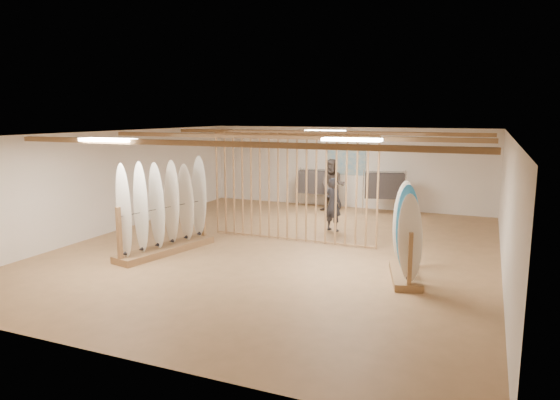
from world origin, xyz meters
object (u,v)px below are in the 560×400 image
at_px(shopper_a, 333,201).
at_px(rack_right, 406,248).
at_px(shopper_b, 333,182).
at_px(rack_left, 165,222).
at_px(clothing_rack_b, 384,186).
at_px(clothing_rack_a, 316,182).

bearing_deg(shopper_a, rack_right, 146.53).
bearing_deg(shopper_b, rack_left, -109.13).
distance_m(clothing_rack_b, shopper_b, 1.71).
distance_m(rack_right, clothing_rack_b, 6.58).
xyz_separation_m(clothing_rack_b, shopper_b, (-1.69, -0.21, 0.06)).
relative_size(shopper_a, shopper_b, 0.85).
xyz_separation_m(clothing_rack_a, shopper_b, (0.73, -0.43, 0.09)).
bearing_deg(rack_left, clothing_rack_a, 90.67).
bearing_deg(clothing_rack_b, rack_right, -88.63).
height_order(clothing_rack_b, shopper_a, shopper_a).
bearing_deg(clothing_rack_a, rack_right, -59.64).
xyz_separation_m(rack_left, clothing_rack_a, (1.45, 6.81, 0.17)).
height_order(clothing_rack_a, shopper_b, shopper_b).
bearing_deg(rack_left, clothing_rack_b, 72.25).
height_order(rack_left, clothing_rack_a, rack_left).
distance_m(shopper_a, shopper_b, 2.81).
distance_m(rack_left, clothing_rack_a, 6.97).
relative_size(rack_left, clothing_rack_a, 1.96).
relative_size(clothing_rack_a, shopper_a, 0.82).
relative_size(rack_left, clothing_rack_b, 1.88).
distance_m(rack_left, shopper_a, 4.76).
height_order(clothing_rack_b, shopper_b, shopper_b).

